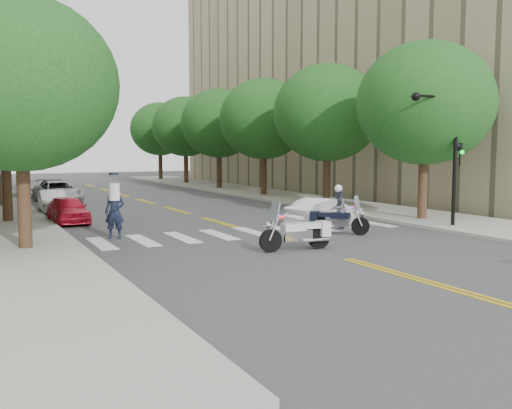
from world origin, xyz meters
TOP-DOWN VIEW (x-y plane):
  - ground at (0.00, 0.00)m, footprint 140.00×140.00m
  - sidewalk_right at (9.50, 22.00)m, footprint 5.00×60.00m
  - building_right at (26.00, 26.00)m, footprint 26.00×44.00m
  - tree_l_0 at (-8.80, 6.00)m, footprint 6.40×6.40m
  - tree_l_1 at (-8.80, 14.00)m, footprint 6.40×6.40m
  - tree_r_0 at (8.80, 6.00)m, footprint 6.40×6.40m
  - tree_r_1 at (8.80, 14.00)m, footprint 6.40×6.40m
  - tree_r_2 at (8.80, 22.00)m, footprint 6.40×6.40m
  - tree_r_3 at (8.80, 30.00)m, footprint 6.40×6.40m
  - tree_r_4 at (8.80, 38.00)m, footprint 6.40×6.40m
  - tree_r_5 at (8.80, 46.00)m, footprint 6.40×6.40m
  - traffic_signal_pole at (7.72, 3.50)m, footprint 2.82×0.42m
  - motorcycle_police at (2.82, 4.54)m, footprint 1.79×2.05m
  - motorcycle_parked at (-0.39, 2.08)m, footprint 2.63×0.69m
  - officer_standing at (-5.45, 7.48)m, footprint 0.89×0.78m
  - convertible at (3.79, 6.81)m, footprint 4.06×2.16m
  - parked_car_a at (-6.30, 13.00)m, footprint 1.64×3.80m
  - parked_car_b at (-6.30, 18.00)m, footprint 1.41×3.70m
  - parked_car_c at (-5.20, 23.50)m, footprint 2.78×5.18m
  - parked_car_d at (-5.20, 24.50)m, footprint 2.29×4.96m
  - parked_car_e at (-6.30, 29.54)m, footprint 2.01×4.29m

SIDE VIEW (x-z plane):
  - ground at x=0.00m, z-range 0.00..0.00m
  - sidewalk_right at x=9.50m, z-range 0.00..0.15m
  - motorcycle_parked at x=-0.39m, z-range -0.26..1.44m
  - parked_car_b at x=-6.30m, z-range 0.00..1.20m
  - convertible at x=3.79m, z-range 0.00..1.27m
  - parked_car_a at x=-6.30m, z-range 0.00..1.28m
  - parked_car_c at x=-5.20m, z-range 0.00..1.38m
  - parked_car_d at x=-5.20m, z-range 0.00..1.40m
  - parked_car_e at x=-6.30m, z-range 0.00..1.42m
  - motorcycle_police at x=2.82m, z-range -0.11..1.89m
  - officer_standing at x=-5.45m, z-range 0.00..2.05m
  - traffic_signal_pole at x=7.72m, z-range 0.72..6.72m
  - tree_l_0 at x=-8.80m, z-range 1.33..9.78m
  - tree_l_1 at x=-8.80m, z-range 1.33..9.78m
  - tree_r_0 at x=8.80m, z-range 1.33..9.78m
  - tree_r_1 at x=8.80m, z-range 1.33..9.78m
  - tree_r_2 at x=8.80m, z-range 1.33..9.78m
  - tree_r_3 at x=8.80m, z-range 1.33..9.78m
  - tree_r_4 at x=8.80m, z-range 1.33..9.78m
  - tree_r_5 at x=8.80m, z-range 1.33..9.78m
  - building_right at x=26.00m, z-range 0.00..22.00m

